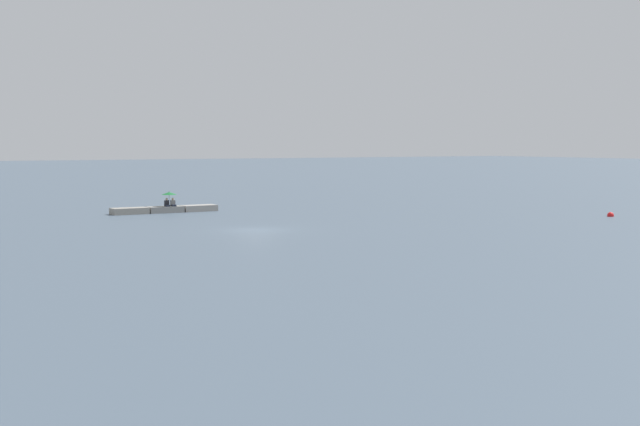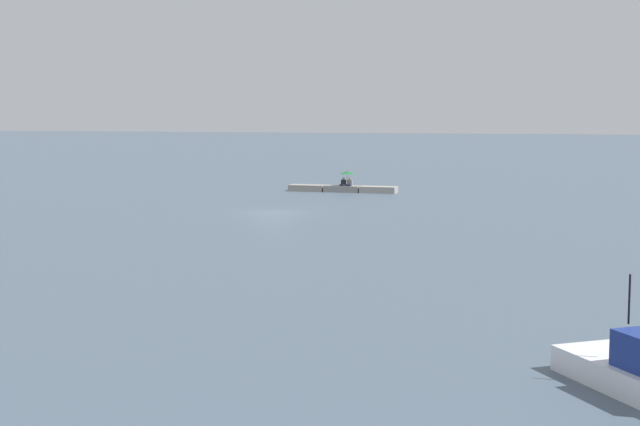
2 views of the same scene
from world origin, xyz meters
The scene contains 5 objects.
ground_plane centered at (0.00, 0.00, 0.00)m, with size 500.00×500.00×0.00m, color #475666.
seawall_pier centered at (0.00, -17.42, 0.27)m, with size 9.35×1.50×0.54m.
person_seated_grey_left centered at (-0.67, -17.19, 0.79)m, with size 0.44×0.63×0.73m.
person_seated_dark_right centered at (-0.11, -17.19, 0.79)m, with size 0.44×0.63×0.73m.
umbrella_open_green centered at (-0.40, -17.41, 1.65)m, with size 1.32×1.32×1.29m.
Camera 2 is at (-21.17, 58.82, 6.66)m, focal length 52.37 mm.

